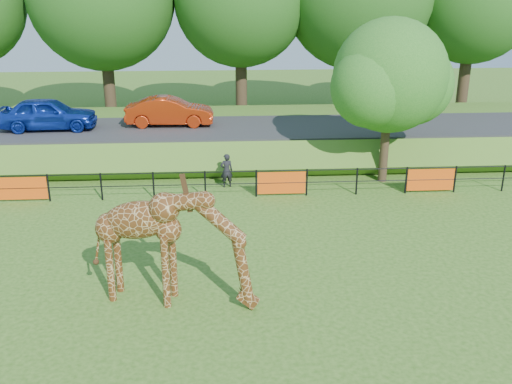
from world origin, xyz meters
TOP-DOWN VIEW (x-y plane):
  - ground at (0.00, 0.00)m, footprint 90.00×90.00m
  - giraffe at (-0.63, 0.16)m, footprint 4.47×1.89m
  - perimeter_fence at (0.00, 8.00)m, footprint 28.07×0.10m
  - embankment at (0.00, 15.50)m, footprint 40.00×9.00m
  - road at (0.00, 14.00)m, footprint 40.00×5.00m
  - car_blue at (-7.47, 14.05)m, footprint 4.54×1.96m
  - car_red at (-1.80, 14.55)m, footprint 4.26×1.60m
  - visitor at (0.86, 9.25)m, footprint 0.57×0.43m
  - tree_east at (7.60, 9.63)m, footprint 5.40×4.71m

SIDE VIEW (x-z plane):
  - ground at x=0.00m, z-range 0.00..0.00m
  - perimeter_fence at x=0.00m, z-range 0.00..1.10m
  - embankment at x=0.00m, z-range 0.00..1.30m
  - visitor at x=0.86m, z-range 0.00..1.42m
  - road at x=0.00m, z-range 1.30..1.42m
  - giraffe at x=-0.63m, z-range 0.00..3.15m
  - car_red at x=-1.80m, z-range 1.42..2.81m
  - car_blue at x=-7.47m, z-range 1.42..2.95m
  - tree_east at x=7.60m, z-range 0.90..7.66m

